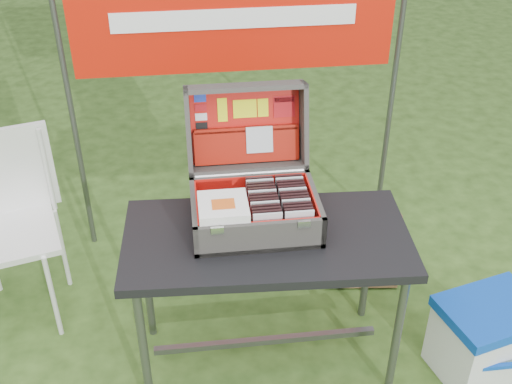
{
  "coord_description": "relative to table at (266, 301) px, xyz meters",
  "views": [
    {
      "loc": [
        -0.27,
        -1.96,
        2.33
      ],
      "look_at": [
        -0.02,
        0.1,
        0.94
      ],
      "focal_mm": 45.0,
      "sensor_mm": 36.0,
      "label": 1
    }
  ],
  "objects": [
    {
      "name": "suitcase_liner_wall_front",
      "position": [
        -0.04,
        -0.09,
        0.45
      ],
      "size": [
        0.48,
        0.01,
        0.12
      ],
      "primitive_type": "cube",
      "color": "red",
      "rests_on": "suitcase_base_bottom"
    },
    {
      "name": "banner_post_left",
      "position": [
        -0.88,
        1.01,
        0.48
      ],
      "size": [
        0.03,
        0.03,
        1.7
      ],
      "primitive_type": "cylinder",
      "color": "#59595B",
      "rests_on": "ground"
    },
    {
      "name": "suitcase_base_wall_left",
      "position": [
        -0.29,
        0.07,
        0.44
      ],
      "size": [
        0.02,
        0.37,
        0.14
      ],
      "primitive_type": "cube",
      "color": "#5C5953",
      "rests_on": "table_top"
    },
    {
      "name": "suitcase_pocket_cd",
      "position": [
        0.02,
        0.37,
        0.61
      ],
      "size": [
        0.12,
        0.04,
        0.11
      ],
      "primitive_type": "cube",
      "rotation": [
        -1.83,
        0.0,
        0.0
      ],
      "color": "silver",
      "rests_on": "suitcase_lid_pocket"
    },
    {
      "name": "suitcase_base_wall_back",
      "position": [
        -0.04,
        0.25,
        0.44
      ],
      "size": [
        0.52,
        0.02,
        0.14
      ],
      "primitive_type": "cube",
      "color": "#5C5953",
      "rests_on": "table_top"
    },
    {
      "name": "chair_upright_right",
      "position": [
        -0.97,
        0.67,
        0.34
      ],
      "size": [
        0.02,
        0.02,
        0.45
      ],
      "primitive_type": "cylinder",
      "color": "silver",
      "rests_on": "chair_seat"
    },
    {
      "name": "cd_right_0",
      "position": [
        0.12,
        -0.07,
        0.46
      ],
      "size": [
        0.11,
        0.01,
        0.13
      ],
      "primitive_type": "cube",
      "color": "silver",
      "rests_on": "suitcase_liner_floor"
    },
    {
      "name": "cd_right_5",
      "position": [
        0.12,
        0.03,
        0.46
      ],
      "size": [
        0.11,
        0.01,
        0.13
      ],
      "primitive_type": "cube",
      "color": "black",
      "rests_on": "suitcase_liner_floor"
    },
    {
      "name": "cd_right_7",
      "position": [
        0.12,
        0.07,
        0.46
      ],
      "size": [
        0.11,
        0.01,
        0.13
      ],
      "primitive_type": "cube",
      "color": "black",
      "rests_on": "suitcase_liner_floor"
    },
    {
      "name": "suitcase_base_wall_front",
      "position": [
        -0.04,
        -0.1,
        0.44
      ],
      "size": [
        0.52,
        0.02,
        0.14
      ],
      "primitive_type": "cube",
      "color": "#5C5953",
      "rests_on": "table_top"
    },
    {
      "name": "cd_left_9",
      "position": [
        -0.01,
        0.12,
        0.46
      ],
      "size": [
        0.11,
        0.01,
        0.13
      ],
      "primitive_type": "cube",
      "color": "black",
      "rests_on": "suitcase_liner_floor"
    },
    {
      "name": "cd_right_6",
      "position": [
        0.12,
        0.05,
        0.46
      ],
      "size": [
        0.11,
        0.01,
        0.13
      ],
      "primitive_type": "cube",
      "color": "black",
      "rests_on": "suitcase_liner_floor"
    },
    {
      "name": "cardboard_box",
      "position": [
        0.58,
        0.48,
        -0.16
      ],
      "size": [
        0.4,
        0.2,
        0.41
      ],
      "primitive_type": "cube",
      "rotation": [
        -0.25,
        0.0,
        -0.11
      ],
      "color": "olive",
      "rests_on": "ground"
    },
    {
      "name": "chair_seat",
      "position": [
        -1.15,
        0.46,
        0.11
      ],
      "size": [
        0.52,
        0.52,
        0.03
      ],
      "primitive_type": "cube",
      "rotation": [
        0.0,
        0.0,
        0.26
      ],
      "color": "silver",
      "rests_on": "ground"
    },
    {
      "name": "lid_card_neon_tall",
      "position": [
        -0.14,
        0.43,
        0.73
      ],
      "size": [
        0.04,
        0.03,
        0.1
      ],
      "primitive_type": "cube",
      "rotation": [
        -1.83,
        0.0,
        0.0
      ],
      "color": "#E3E80F",
      "rests_on": "suitcase_lid_liner"
    },
    {
      "name": "suitcase_base_wall_right",
      "position": [
        0.21,
        0.07,
        0.44
      ],
      "size": [
        0.02,
        0.37,
        0.14
      ],
      "primitive_type": "cube",
      "color": "#5C5953",
      "rests_on": "table_top"
    },
    {
      "name": "cd_left_1",
      "position": [
        -0.01,
        -0.05,
        0.46
      ],
      "size": [
        0.11,
        0.01,
        0.13
      ],
      "primitive_type": "cube",
      "color": "black",
      "rests_on": "suitcase_liner_floor"
    },
    {
      "name": "suitcase_pocket_edge",
      "position": [
        -0.04,
        0.39,
        0.65
      ],
      "size": [
        0.45,
        0.02,
        0.02
      ],
      "primitive_type": "cube",
      "rotation": [
        -1.83,
        0.0,
        0.0
      ],
      "color": "maroon",
      "rests_on": "suitcase_lid_pocket"
    },
    {
      "name": "lid_sticker_band",
      "position": [
        0.13,
        0.43,
        0.73
      ],
      "size": [
        0.09,
        0.03,
        0.09
      ],
      "primitive_type": "cube",
      "rotation": [
        -1.83,
        0.0,
        0.0
      ],
      "color": "#AC0D12",
      "rests_on": "suitcase_lid_liner"
    },
    {
      "name": "table_leg_fr",
      "position": [
        0.52,
        -0.23,
        -0.02
      ],
      "size": [
        0.04,
        0.04,
        0.69
      ],
      "primitive_type": "cylinder",
      "color": "#59595B",
      "rests_on": "ground"
    },
    {
      "name": "cd_right_12",
      "position": [
        0.12,
        0.18,
        0.46
      ],
      "size": [
        0.11,
        0.01,
        0.13
      ],
      "primitive_type": "cube",
      "color": "silver",
      "rests_on": "suitcase_liner_floor"
    },
    {
      "name": "songbook_graphic",
      "position": [
        -0.17,
        -0.01,
        0.54
      ],
      "size": [
        0.09,
        0.07,
        0.0
      ],
      "primitive_type": "cube",
      "color": "#D85919",
      "rests_on": "songbook_6"
    },
    {
      "name": "table_leg_bl",
      "position": [
        -0.52,
        0.23,
        -0.02
      ],
      "size": [
        0.04,
        0.04,
        0.69
      ],
      "primitive_type": "cylinder",
      "color": "#59595B",
      "rests_on": "ground"
    },
    {
      "name": "suitcase_liner_floor",
      "position": [
        -0.04,
        0.07,
        0.39
      ],
      "size": [
        0.48,
        0.33,
        0.01
      ],
      "primitive_type": "cube",
      "color": "red",
      "rests_on": "suitcase_base_bottom"
    },
    {
      "name": "cd_left_4",
      "position": [
        -0.01,
        0.01,
        0.46
      ],
      "size": [
        0.11,
        0.01,
        0.13
      ],
      "primitive_type": "cube",
      "color": "silver",
      "rests_on": "suitcase_liner_floor"
    },
    {
      "name": "songbook_1",
      "position": [
        -0.17,
        0.0,
        0.51
      ],
      "size": [
        0.19,
        0.19,
        0.0
      ],
      "primitive_type": "cube",
      "color": "white",
      "rests_on": "suitcase_base_wall_front"
    },
    {
      "name": "table_leg_fl",
      "position": [
        -0.52,
        -0.23,
        -0.02
      ],
      "size": [
        0.04,
        0.04,
        0.69
      ],
      "primitive_type": "cylinder",
      "color": "#59595B",
      "rests_on": "ground"
    },
    {
      "name": "suitcase_latch_left",
      "position": [
        -0.21,
        -0.11,
        0.49
      ],
      "size": [
        0.05,
        0.01,
        0.03
      ],
      "primitive_type": "cube",
      "color": "silver",
      "rests_on": "suitcase_base_wall_front"
    },
    {
      "name": "table",
      "position": [
        0.0,
        0.0,
        0.0
      ],
      "size": [
        1.2,
        0.64,
        0.73
      ],
      "primitive_type": null,
      "rotation": [
        0.0,
        0.0,
        -0.05
      ],
      "color": "black",
      "rests_on": "ground"
    },
    {
      "name": "cd_left_7",
      "position": [
        -0.01,
        0.07,
        0.46
      ],
      "size": [
        0.11,
        0.01,
        0.13
      ],
      "primitive_type": "cube",
      "color": "black",
      "rests_on": "suitcase_liner_floor"
    },
    {
      "name": "cd_left_2",
      "position": [
        -0.01,
        -0.03,
        0.46
      ],
      "size": [
        0.11,
        0.01,
        0.13
      ],
      "primitive_type": "cube",
      "color": "black",
      "rests_on": "suitcase_liner_floor"
    },
    {
      "name": "cooler_handle",
      "position": [
        0.97,
        -0.35,
        -0.16
      ],
      "size": [
        0.26,
        0.02,
        0.02
      ],
      "primitive_type": "cube",
      "color": "#0A41B4",
      "rests_on": "cooler_body"
    },
    {
      "name": "suitcase_liner_wall_right",
      "position": [
        0.2,
        0.07,
        0.45
      ],
      "size": [
        0.01,
        0.33,
        0.12
      ],
      "primitive_type": "cube",
      "color": "red",
      "rests_on": "suitcase_base_bottom"
    },
    {
      "name": "lid_sticker_cc_a",
      "position": [
        -0.23,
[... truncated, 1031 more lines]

